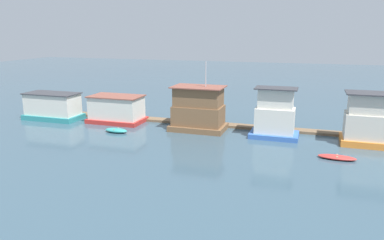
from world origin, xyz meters
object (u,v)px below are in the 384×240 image
Objects in this scene: houseboat_teal at (53,107)px; houseboat_brown at (198,110)px; dinghy_red at (337,157)px; houseboat_blue at (275,116)px; dinghy_teal at (116,130)px; houseboat_red at (117,109)px; houseboat_orange at (369,121)px; mooring_post_near_right at (371,131)px.

houseboat_brown is (19.80, 0.67, 0.72)m from houseboat_teal.
dinghy_red is (34.84, -5.37, -1.49)m from houseboat_teal.
houseboat_blue is 17.94m from dinghy_teal.
houseboat_red reaches higher than dinghy_red.
houseboat_red is at bearing 165.94° from dinghy_red.
houseboat_teal is 19.82m from houseboat_brown.
houseboat_teal is at bearing -179.48° from houseboat_orange.
houseboat_orange is 27.14m from dinghy_teal.
houseboat_red is 2.03× the size of dinghy_red.
houseboat_teal is at bearing 163.20° from dinghy_teal.
houseboat_blue is 2.75× the size of mooring_post_near_right.
dinghy_red is (15.04, -6.04, -2.22)m from houseboat_brown.
houseboat_orange is (18.17, -0.33, 0.05)m from houseboat_brown.
dinghy_red is at bearing -8.77° from houseboat_teal.
houseboat_orange reaches higher than dinghy_red.
mooring_post_near_right is at bearing 4.81° from houseboat_brown.
houseboat_teal is 1.35× the size of houseboat_blue.
houseboat_orange is (29.18, -0.81, 0.81)m from houseboat_red.
houseboat_red is 3.47× the size of mooring_post_near_right.
houseboat_teal is 35.28m from dinghy_red.
houseboat_teal reaches higher than dinghy_teal.
houseboat_brown is at bearing 158.10° from dinghy_red.
mooring_post_near_right is (3.70, 7.62, 0.81)m from dinghy_red.
houseboat_brown is 18.86m from mooring_post_near_right.
mooring_post_near_right is at bearing 11.60° from dinghy_teal.
dinghy_teal is (2.39, -4.52, -1.41)m from houseboat_red.
houseboat_orange is 1.58× the size of dinghy_red.
houseboat_teal is at bearing -172.53° from houseboat_red.
dinghy_red is at bearing -21.90° from houseboat_brown.
houseboat_red is at bearing 117.84° from dinghy_teal.
mooring_post_near_right is (9.94, 1.96, -1.37)m from houseboat_blue.
houseboat_red is (8.78, 1.15, -0.03)m from houseboat_teal.
houseboat_brown is 9.77m from dinghy_teal.
houseboat_red is 0.86× the size of houseboat_brown.
houseboat_blue is at bearing -179.64° from houseboat_orange.
dinghy_teal is at bearing -168.40° from mooring_post_near_right.
houseboat_blue reaches higher than dinghy_teal.
dinghy_teal is 1.44× the size of mooring_post_near_right.
dinghy_red is (26.05, -6.53, -1.47)m from houseboat_red.
houseboat_orange is (9.36, 0.06, 0.09)m from houseboat_blue.
houseboat_teal is 28.61m from houseboat_blue.
houseboat_red is 1.28× the size of houseboat_orange.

